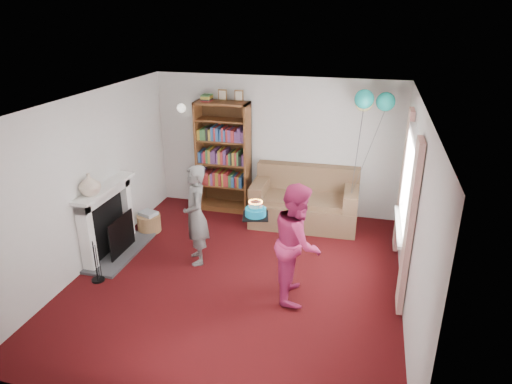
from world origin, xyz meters
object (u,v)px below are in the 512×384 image
(sofa, at_px, (305,203))
(person_magenta, at_px, (297,242))
(bookcase, at_px, (224,158))
(person_striped, at_px, (196,215))
(birthday_cake, at_px, (256,212))

(sofa, relative_size, person_magenta, 1.16)
(bookcase, relative_size, person_magenta, 1.42)
(person_striped, bearing_deg, bookcase, 158.38)
(bookcase, relative_size, sofa, 1.23)
(bookcase, height_order, person_striped, bookcase)
(bookcase, xyz_separation_m, person_striped, (0.21, -2.01, -0.24))
(bookcase, bearing_deg, person_magenta, -54.39)
(birthday_cake, bearing_deg, person_magenta, -14.45)
(sofa, bearing_deg, bookcase, 170.28)
(bookcase, height_order, birthday_cake, bookcase)
(person_striped, distance_m, birthday_cake, 1.11)
(bookcase, relative_size, person_striped, 1.48)
(bookcase, xyz_separation_m, person_magenta, (1.81, -2.52, -0.21))
(person_striped, relative_size, person_magenta, 0.96)
(person_magenta, relative_size, birthday_cake, 4.73)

